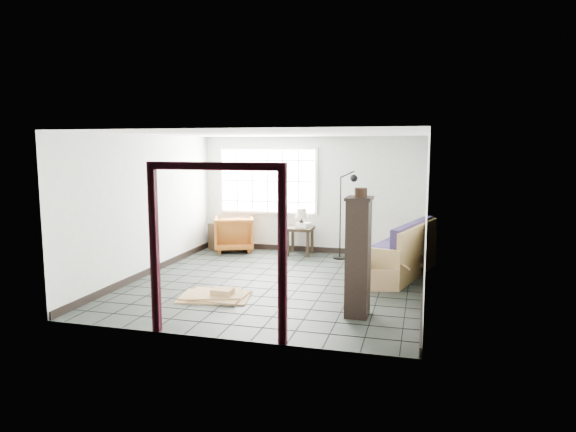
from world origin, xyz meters
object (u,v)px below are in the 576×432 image
(armchair, at_px, (234,232))
(side_table, at_px, (300,232))
(tall_shelf, at_px, (358,256))
(futon_sofa, at_px, (401,256))

(armchair, xyz_separation_m, side_table, (1.56, -0.02, 0.06))
(side_table, distance_m, tall_shelf, 4.20)
(armchair, distance_m, tall_shelf, 5.07)
(armchair, xyz_separation_m, tall_shelf, (3.32, -3.82, 0.42))
(tall_shelf, bearing_deg, futon_sofa, 80.18)
(side_table, bearing_deg, futon_sofa, -29.30)
(futon_sofa, distance_m, tall_shelf, 2.63)
(futon_sofa, height_order, armchair, futon_sofa)
(armchair, bearing_deg, side_table, 158.78)
(futon_sofa, distance_m, side_table, 2.57)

